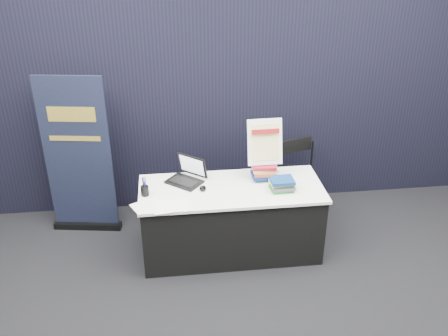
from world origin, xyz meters
TOP-DOWN VIEW (x-y plane):
  - floor at (0.00, 0.00)m, footprint 8.00×8.00m
  - wall_back at (0.00, 4.00)m, footprint 8.00×0.02m
  - drape_partition at (0.00, 1.60)m, footprint 6.00×0.08m
  - display_table at (0.00, 0.55)m, footprint 1.80×0.75m
  - laptop at (-0.45, 0.75)m, footprint 0.40×0.44m
  - mouse at (-0.28, 0.54)m, footprint 0.08×0.11m
  - brochure_left at (-0.80, 0.32)m, footprint 0.36×0.32m
  - brochure_mid at (-0.60, 0.28)m, footprint 0.36×0.28m
  - brochure_right at (-0.38, 0.30)m, footprint 0.33×0.28m
  - pen_cup at (-0.83, 0.51)m, footprint 0.09×0.09m
  - book_stack_tall at (0.35, 0.70)m, footprint 0.25×0.20m
  - book_stack_short at (0.49, 0.45)m, footprint 0.24×0.19m
  - info_sign at (0.35, 0.73)m, footprint 0.35×0.16m
  - pullup_banner at (-1.53, 1.16)m, footprint 0.75×0.22m
  - stacking_chair at (0.83, 1.12)m, footprint 0.51×0.52m

SIDE VIEW (x-z plane):
  - floor at x=0.00m, z-range 0.00..0.00m
  - display_table at x=0.00m, z-range 0.00..0.75m
  - stacking_chair at x=0.83m, z-range 0.05..0.95m
  - brochure_right at x=-0.38m, z-range 0.75..0.75m
  - brochure_left at x=-0.80m, z-range 0.75..0.75m
  - brochure_mid at x=-0.60m, z-range 0.75..0.75m
  - mouse at x=-0.28m, z-range 0.75..0.78m
  - pullup_banner at x=-1.53m, z-range -0.10..1.65m
  - pen_cup at x=-0.83m, z-range 0.75..0.85m
  - laptop at x=-0.45m, z-range 0.68..0.94m
  - book_stack_short at x=0.49m, z-range 0.75..0.88m
  - book_stack_tall at x=0.35m, z-range 0.75..0.91m
  - info_sign at x=0.35m, z-range 0.90..1.37m
  - drape_partition at x=0.00m, z-range 0.00..2.40m
  - wall_back at x=0.00m, z-range 0.00..3.50m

